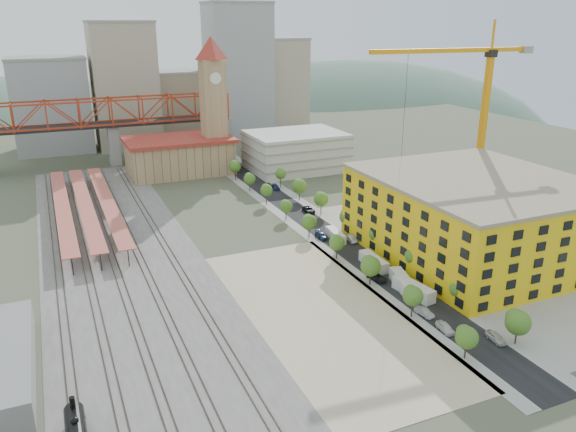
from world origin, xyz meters
name	(u,v)px	position (x,y,z in m)	size (l,w,h in m)	color
ground	(279,250)	(0.00, 0.00, 0.00)	(400.00, 400.00, 0.00)	#474C38
ballast_strip	(117,248)	(-36.00, 17.50, 0.03)	(36.00, 165.00, 0.06)	#605E59
dirt_lot	(323,312)	(-4.00, -31.50, 0.03)	(28.00, 67.00, 0.06)	tan
street_asphalt	(311,222)	(16.00, 15.00, 0.03)	(12.00, 170.00, 0.06)	black
sidewalk_west	(293,225)	(10.50, 15.00, 0.02)	(3.00, 170.00, 0.04)	gray
sidewalk_east	(329,220)	(21.50, 15.00, 0.02)	(3.00, 170.00, 0.04)	gray
construction_pad	(481,251)	(45.00, -20.00, 0.03)	(50.00, 90.00, 0.06)	gray
rail_tracks	(110,248)	(-37.80, 17.50, 0.15)	(26.56, 160.00, 0.18)	#382B23
platform_canopies	(85,203)	(-41.00, 45.00, 3.99)	(16.00, 80.00, 4.12)	#BB4B48
station_hall	(179,155)	(-5.00, 82.00, 6.67)	(38.00, 24.00, 13.10)	tan
clock_tower	(213,92)	(8.00, 79.99, 28.70)	(12.00, 12.00, 52.00)	tan
parking_garage	(296,151)	(36.00, 70.00, 7.00)	(34.00, 26.00, 14.00)	silver
truss_bridge	(111,116)	(-25.00, 105.00, 18.86)	(94.00, 9.60, 25.60)	gray
construction_building	(475,216)	(42.00, -20.00, 9.41)	(44.60, 50.60, 18.80)	gold
street_trees	(328,234)	(16.00, 5.00, 0.00)	(15.40, 124.40, 8.00)	#3F6E21
skyline	(174,90)	(7.47, 142.31, 22.81)	(133.00, 46.00, 60.00)	#9EA0A3
distant_hills	(199,214)	(45.28, 260.00, -79.54)	(647.00, 264.00, 227.00)	#4C6B59
tower_crane	(476,98)	(61.65, 6.13, 32.92)	(49.97, 4.93, 53.35)	orange
site_trailer_a	(413,289)	(16.00, -32.80, 1.36)	(2.62, 9.97, 2.73)	silver
site_trailer_b	(402,282)	(16.00, -28.80, 1.33)	(2.56, 9.72, 2.66)	silver
site_trailer_c	(374,262)	(16.00, -17.51, 1.28)	(2.45, 9.32, 2.55)	silver
site_trailer_d	(336,235)	(16.00, 0.75, 1.18)	(2.28, 8.65, 2.37)	silver
car_0	(445,328)	(13.00, -46.78, 0.76)	(1.80, 4.48, 1.52)	silver
car_1	(424,313)	(13.00, -40.58, 0.70)	(1.48, 4.24, 1.40)	#96969B
car_2	(377,277)	(13.00, -23.78, 0.71)	(2.35, 5.10, 1.42)	black
car_3	(321,236)	(13.00, 3.07, 0.71)	(2.00, 4.92, 1.43)	#1A2B4C
car_4	(496,338)	(19.00, -52.96, 0.75)	(1.77, 4.40, 1.50)	silver
car_5	(351,239)	(19.00, -2.00, 0.77)	(1.64, 4.70, 1.55)	#ABAAB0
car_6	(309,210)	(19.00, 22.95, 0.77)	(2.57, 5.56, 1.55)	black
car_7	(276,187)	(19.00, 48.42, 0.74)	(2.06, 5.07, 1.47)	navy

